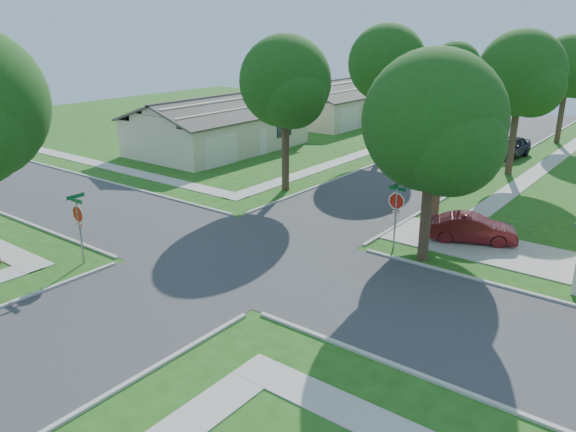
% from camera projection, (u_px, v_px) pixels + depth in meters
% --- Properties ---
extents(ground, '(100.00, 100.00, 0.00)m').
position_uv_depth(ground, '(244.00, 255.00, 24.12)').
color(ground, '#224C14').
rests_on(ground, ground).
extents(road_ns, '(7.00, 100.00, 0.02)m').
position_uv_depth(road_ns, '(244.00, 255.00, 24.12)').
color(road_ns, '#333335').
rests_on(road_ns, ground).
extents(sidewalk_ne, '(1.20, 40.00, 0.04)m').
position_uv_depth(sidewalk_ne, '(550.00, 163.00, 40.13)').
color(sidewalk_ne, '#9E9B91').
rests_on(sidewalk_ne, ground).
extents(sidewalk_nw, '(1.20, 40.00, 0.04)m').
position_uv_depth(sidewalk_nw, '(396.00, 142.00, 47.15)').
color(sidewalk_nw, '#9E9B91').
rests_on(sidewalk_nw, ground).
extents(driveway, '(8.80, 3.60, 0.05)m').
position_uv_depth(driveway, '(484.00, 247.00, 24.90)').
color(driveway, '#9E9B91').
rests_on(driveway, ground).
extents(stop_sign_sw, '(1.05, 0.80, 2.98)m').
position_uv_depth(stop_sign_sw, '(78.00, 217.00, 22.64)').
color(stop_sign_sw, gray).
rests_on(stop_sign_sw, ground).
extents(stop_sign_ne, '(1.05, 0.80, 2.98)m').
position_uv_depth(stop_sign_ne, '(396.00, 204.00, 24.29)').
color(stop_sign_ne, gray).
rests_on(stop_sign_ne, ground).
extents(tree_e_near, '(4.97, 4.80, 8.28)m').
position_uv_depth(tree_e_near, '(444.00, 109.00, 26.33)').
color(tree_e_near, '#38281C').
rests_on(tree_e_near, ground).
extents(tree_e_mid, '(5.59, 5.40, 9.21)m').
position_uv_depth(tree_e_mid, '(522.00, 77.00, 35.14)').
color(tree_e_mid, '#38281C').
rests_on(tree_e_mid, ground).
extents(tree_e_far, '(5.17, 5.00, 8.72)m').
position_uv_depth(tree_e_far, '(569.00, 69.00, 45.00)').
color(tree_e_far, '#38281C').
rests_on(tree_e_far, ground).
extents(tree_w_near, '(5.38, 5.20, 8.97)m').
position_uv_depth(tree_w_near, '(286.00, 86.00, 31.58)').
color(tree_w_near, '#38281C').
rests_on(tree_w_near, ground).
extents(tree_w_mid, '(5.80, 5.60, 9.56)m').
position_uv_depth(tree_w_mid, '(388.00, 67.00, 40.47)').
color(tree_w_mid, '#38281C').
rests_on(tree_w_mid, ground).
extents(tree_w_far, '(4.76, 4.60, 8.04)m').
position_uv_depth(tree_w_far, '(455.00, 70.00, 50.56)').
color(tree_w_far, '#38281C').
rests_on(tree_w_far, ground).
extents(tree_ne_corner, '(5.80, 5.60, 8.66)m').
position_uv_depth(tree_ne_corner, '(435.00, 128.00, 21.81)').
color(tree_ne_corner, '#38281C').
rests_on(tree_ne_corner, ground).
extents(house_nw_near, '(8.42, 13.60, 4.23)m').
position_uv_depth(house_nw_near, '(219.00, 130.00, 44.10)').
color(house_nw_near, beige).
rests_on(house_nw_near, ground).
extents(house_nw_far, '(8.42, 13.60, 4.23)m').
position_uv_depth(house_nw_far, '(336.00, 106.00, 56.87)').
color(house_nw_far, beige).
rests_on(house_nw_far, ground).
extents(car_driveway, '(4.08, 2.77, 1.27)m').
position_uv_depth(car_driveway, '(472.00, 228.00, 25.41)').
color(car_driveway, '#521113').
rests_on(car_driveway, ground).
extents(car_curb_east, '(2.25, 4.75, 1.57)m').
position_uv_depth(car_curb_east, '(510.00, 147.00, 41.52)').
color(car_curb_east, black).
rests_on(car_curb_east, ground).
extents(car_curb_west, '(2.05, 4.43, 1.25)m').
position_uv_depth(car_curb_west, '(468.00, 128.00, 50.14)').
color(car_curb_west, black).
rests_on(car_curb_west, ground).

